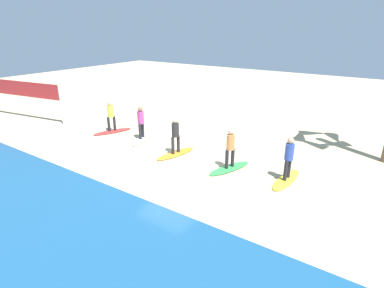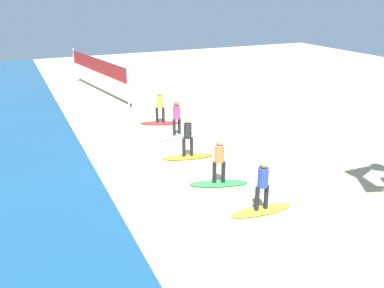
# 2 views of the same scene
# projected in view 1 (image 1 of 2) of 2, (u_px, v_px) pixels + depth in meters

# --- Properties ---
(ground_plane) EXTENTS (60.00, 60.00, 0.00)m
(ground_plane) POSITION_uv_depth(u_px,v_px,m) (172.00, 162.00, 13.19)
(ground_plane) COLOR #CCB789
(surfboard_yellow) EXTENTS (0.69, 2.13, 0.09)m
(surfboard_yellow) POSITION_uv_depth(u_px,v_px,m) (286.00, 180.00, 11.60)
(surfboard_yellow) COLOR yellow
(surfboard_yellow) RESTS_ON ground
(surfer_yellow) EXTENTS (0.32, 0.46, 1.64)m
(surfer_yellow) POSITION_uv_depth(u_px,v_px,m) (289.00, 155.00, 11.25)
(surfer_yellow) COLOR #232328
(surfer_yellow) RESTS_ON surfboard_yellow
(surfboard_green) EXTENTS (1.20, 2.17, 0.09)m
(surfboard_green) POSITION_uv_depth(u_px,v_px,m) (229.00, 168.00, 12.53)
(surfboard_green) COLOR green
(surfboard_green) RESTS_ON ground
(surfer_green) EXTENTS (0.32, 0.44, 1.64)m
(surfer_green) POSITION_uv_depth(u_px,v_px,m) (230.00, 145.00, 12.18)
(surfer_green) COLOR #232328
(surfer_green) RESTS_ON surfboard_green
(surfboard_orange) EXTENTS (1.00, 2.17, 0.09)m
(surfboard_orange) POSITION_uv_depth(u_px,v_px,m) (176.00, 154.00, 13.96)
(surfboard_orange) COLOR orange
(surfboard_orange) RESTS_ON ground
(surfer_orange) EXTENTS (0.32, 0.45, 1.64)m
(surfer_orange) POSITION_uv_depth(u_px,v_px,m) (175.00, 133.00, 13.61)
(surfer_orange) COLOR #232328
(surfer_orange) RESTS_ON surfboard_orange
(surfboard_white) EXTENTS (1.19, 2.17, 0.09)m
(surfboard_white) POSITION_uv_depth(u_px,v_px,m) (142.00, 139.00, 15.80)
(surfboard_white) COLOR white
(surfboard_white) RESTS_ON ground
(surfer_white) EXTENTS (0.32, 0.44, 1.64)m
(surfer_white) POSITION_uv_depth(u_px,v_px,m) (141.00, 120.00, 15.45)
(surfer_white) COLOR #232328
(surfer_white) RESTS_ON surfboard_white
(surfboard_red) EXTENTS (1.31, 2.16, 0.09)m
(surfboard_red) POSITION_uv_depth(u_px,v_px,m) (112.00, 131.00, 16.91)
(surfboard_red) COLOR red
(surfboard_red) RESTS_ON ground
(surfer_red) EXTENTS (0.32, 0.44, 1.64)m
(surfer_red) POSITION_uv_depth(u_px,v_px,m) (111.00, 114.00, 16.55)
(surfer_red) COLOR #232328
(surfer_red) RESTS_ON surfboard_red
(volleyball_net) EXTENTS (8.97, 1.60, 2.50)m
(volleyball_net) POSITION_uv_depth(u_px,v_px,m) (6.00, 89.00, 19.25)
(volleyball_net) COLOR silver
(volleyball_net) RESTS_ON ground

